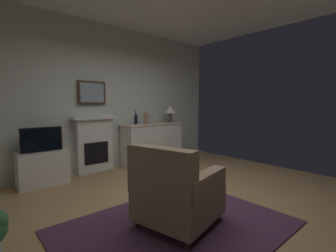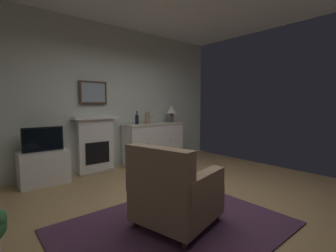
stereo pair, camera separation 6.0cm
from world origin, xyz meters
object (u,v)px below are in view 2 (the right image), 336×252
Objects in this scene: tv_cabinet at (44,167)px; tv_set at (43,139)px; fireplace_unit at (96,144)px; wine_glass_center at (155,118)px; vase_decorative at (147,118)px; armchair at (174,193)px; wine_bottle at (137,119)px; framed_picture at (93,93)px; sideboard_cabinet at (154,143)px; table_lamp at (171,111)px; wine_glass_left at (151,118)px.

tv_set is (-0.00, -0.02, 0.48)m from tv_cabinet.
fireplace_unit is 6.67× the size of wine_glass_center.
vase_decorative is 0.38× the size of tv_cabinet.
wine_glass_center reaches higher than armchair.
tv_set is (-2.32, -0.03, -0.27)m from wine_glass_center.
tv_cabinet is 0.78× the size of armchair.
wine_bottle reaches higher than tv_cabinet.
tv_cabinet is at bearing 178.20° from vase_decorative.
framed_picture reaches higher than fireplace_unit.
sideboard_cabinet is at bearing -9.70° from framed_picture.
tv_cabinet is at bearing -179.90° from wine_glass_center.
fireplace_unit is 0.77× the size of sideboard_cabinet.
table_lamp is 1.42× the size of vase_decorative.
wine_bottle is at bearing 158.05° from vase_decorative.
sideboard_cabinet is at bearing 6.03° from wine_glass_left.
wine_glass_left is at bearing -10.58° from framed_picture.
vase_decorative is at bearing -1.80° from tv_cabinet.
framed_picture is (-0.00, 0.05, 1.02)m from fireplace_unit.
sideboard_cabinet is 8.68× the size of wine_glass_left.
tv_set is (-0.98, -0.23, -0.80)m from framed_picture.
tv_cabinet is 1.21× the size of tv_set.
tv_set is at bearing -179.98° from wine_glass_left.
fireplace_unit is 1.02m from framed_picture.
framed_picture is at bearing 170.30° from sideboard_cabinet.
fireplace_unit is 1.22m from vase_decorative.
vase_decorative is at bearing -163.11° from wine_glass_left.
tv_cabinet is 2.57m from armchair.
wine_glass_center is 0.17× the size of armchair.
wine_glass_left is 1.00× the size of wine_glass_center.
sideboard_cabinet is at bearing 0.21° from tv_set.
sideboard_cabinet is 0.58m from wine_glass_center.
wine_glass_center reaches higher than tv_cabinet.
wine_bottle is 0.30× the size of armchair.
framed_picture reaches higher than wine_glass_left.
sideboard_cabinet is 4.94× the size of wine_bottle.
wine_bottle is at bearing 173.13° from wine_glass_left.
wine_glass_center is 0.27× the size of tv_set.
sideboard_cabinet is 2.31× the size of tv_set.
wine_glass_center is at bearing 177.80° from table_lamp.
wine_bottle is 0.35m from wine_glass_left.
framed_picture is 1.72m from sideboard_cabinet.
framed_picture is 3.33× the size of wine_glass_left.
tv_set is at bearing -179.79° from sideboard_cabinet.
armchair is (-1.46, -2.43, -0.65)m from wine_glass_left.
vase_decorative reaches higher than sideboard_cabinet.
tv_cabinet is (-2.07, 0.06, -0.77)m from vase_decorative.
sideboard_cabinet is 0.91m from table_lamp.
table_lamp is (0.53, 0.00, 0.73)m from sideboard_cabinet.
wine_glass_center reaches higher than tv_set.
vase_decorative is (-0.74, -0.05, -0.14)m from table_lamp.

